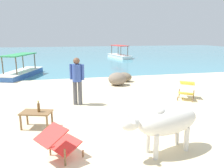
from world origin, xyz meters
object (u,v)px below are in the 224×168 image
Objects in this scene: bottle at (39,107)px; boat_white at (119,55)px; cow at (166,122)px; boat_blue at (21,72)px; low_bench_table at (36,114)px; deck_chair_far at (59,141)px; person_standing at (77,78)px; deck_chair_near at (187,89)px.

bottle is 0.08× the size of boat_white.
cow reaches higher than bottle.
boat_blue reaches higher than cow.
low_bench_table is at bearing -149.00° from boat_blue.
person_standing is at bearing 46.85° from deck_chair_far.
bottle is at bearing -2.57° from low_bench_table.
low_bench_table is 17.82m from boat_white.
person_standing is (-1.52, 3.54, 0.29)m from cow.
deck_chair_near is 0.24× the size of boat_white.
low_bench_table is 5.41m from deck_chair_near.
bottle is at bearing -37.18° from deck_chair_near.
bottle is at bearing 146.82° from boat_white.
person_standing is (-4.02, 0.19, 0.56)m from deck_chair_near.
person_standing is at bearing 57.55° from bottle.
low_bench_table is 2.15m from person_standing.
boat_white reaches higher than deck_chair_near.
boat_white is (1.34, 15.06, -0.13)m from deck_chair_near.
person_standing is at bearing -136.07° from boat_blue.
boat_white is 1.00× the size of boat_blue.
boat_white is (5.95, 18.23, -0.13)m from deck_chair_far.
low_bench_table is 0.22× the size of boat_white.
low_bench_table is 0.53× the size of person_standing.
cow is 3.86m from person_standing.
boat_white is (6.46, 16.60, -0.30)m from bottle.
deck_chair_near is 4.06m from person_standing.
cow is 0.47× the size of boat_blue.
deck_chair_near is at bearing 16.74° from bottle.
boat_blue is (-1.68, 7.80, -0.11)m from low_bench_table.
bottle is 8.02m from boat_blue.
low_bench_table is 0.22× the size of boat_blue.
deck_chair_far is 19.17m from boat_white.
boat_blue reaches higher than deck_chair_near.
boat_blue reaches higher than deck_chair_far.
deck_chair_near is at bearing 1.30° from deck_chair_far.
cow is 0.47× the size of boat_white.
boat_white is (3.84, 18.41, -0.41)m from cow.
cow is at bearing -34.67° from bottle.
cow is 1.93× the size of deck_chair_near.
boat_blue reaches higher than low_bench_table.
cow is 6.07× the size of bottle.
deck_chair_far is at bearing -147.69° from boat_blue.
deck_chair_near is 0.24× the size of boat_blue.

